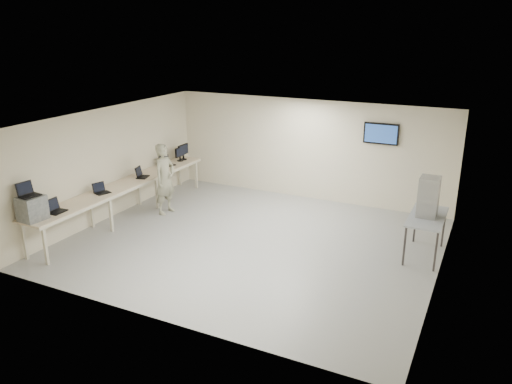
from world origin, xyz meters
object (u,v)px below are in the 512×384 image
at_px(side_table, 427,219).
at_px(workbench, 125,187).
at_px(soldier, 165,179).
at_px(equipment_box, 32,208).

bearing_deg(side_table, workbench, -172.05).
distance_m(workbench, side_table, 7.26).
relative_size(workbench, soldier, 3.24).
distance_m(equipment_box, soldier, 3.56).
height_order(workbench, side_table, side_table).
bearing_deg(equipment_box, workbench, 92.31).
relative_size(workbench, equipment_box, 11.82).
height_order(workbench, soldier, soldier).
xyz_separation_m(equipment_box, soldier, (0.78, 3.47, -0.23)).
bearing_deg(side_table, equipment_box, -152.63).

